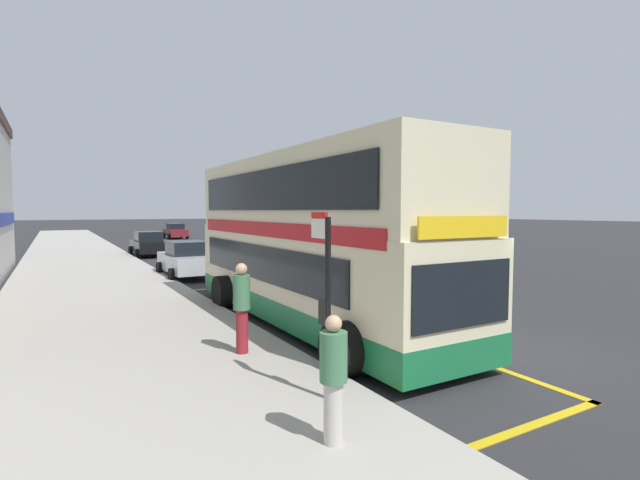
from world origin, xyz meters
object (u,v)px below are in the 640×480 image
Objects in this scene: parked_car_silver_across at (187,259)px; parked_car_black_distant at (149,244)px; double_decker_bus at (309,246)px; parked_car_navy_behind at (292,252)px; pedestrian_further_back at (242,304)px; bus_stop_sign at (325,290)px; parked_car_maroon_kerbside at (175,231)px; pedestrian_waiting_near_sign at (333,374)px.

parked_car_black_distant is at bearing 89.75° from parked_car_silver_across.
double_decker_bus is 2.54× the size of parked_car_navy_behind.
parked_car_silver_across and parked_car_black_distant have the same top height.
pedestrian_further_back reaches higher than parked_car_navy_behind.
bus_stop_sign is at bearing 66.02° from parked_car_navy_behind.
parked_car_maroon_kerbside is at bearing 80.19° from bus_stop_sign.
bus_stop_sign is (-2.30, -4.73, -0.28)m from double_decker_bus.
parked_car_silver_across is at bearing 9.22° from parked_car_navy_behind.
parked_car_navy_behind is at bearing 65.02° from pedestrian_waiting_near_sign.
parked_car_silver_across is 2.64× the size of pedestrian_waiting_near_sign.
parked_car_silver_across is 10.93m from parked_car_black_distant.
pedestrian_waiting_near_sign is (-2.44, -27.11, 0.20)m from parked_car_black_distant.
pedestrian_further_back is at bearing 60.55° from parked_car_navy_behind.
parked_car_maroon_kerbside is (6.09, 29.51, 0.00)m from parked_car_silver_across.
bus_stop_sign is at bearing -95.22° from parked_car_silver_across.
pedestrian_further_back reaches higher than parked_car_silver_across.
parked_car_silver_across is at bearing 81.04° from pedestrian_further_back.
double_decker_bus is 6.71× the size of pedestrian_waiting_near_sign.
double_decker_bus is at bearing 63.94° from pedestrian_waiting_near_sign.
pedestrian_waiting_near_sign is at bearing -94.39° from pedestrian_further_back.
parked_car_silver_across is 30.14m from parked_car_maroon_kerbside.
pedestrian_further_back is at bearing -142.49° from double_decker_bus.
double_decker_bus reaches higher than parked_car_navy_behind.
parked_car_maroon_kerbside is (5.38, 39.70, -1.26)m from double_decker_bus.
bus_stop_sign reaches higher than pedestrian_waiting_near_sign.
double_decker_bus is 2.54× the size of parked_car_maroon_kerbside.
double_decker_bus reaches higher than pedestrian_further_back.
double_decker_bus reaches higher than pedestrian_waiting_near_sign.
double_decker_bus is 3.78× the size of bus_stop_sign.
pedestrian_further_back reaches higher than parked_car_black_distant.
double_decker_bus reaches higher than parked_car_black_distant.
pedestrian_further_back is at bearing 96.96° from bus_stop_sign.
double_decker_bus is 5.90× the size of pedestrian_further_back.
pedestrian_further_back is (-8.01, -41.72, 0.33)m from parked_car_maroon_kerbside.
parked_car_silver_across is at bearing -89.20° from parked_car_black_distant.
parked_car_black_distant is at bearing -108.12° from parked_car_maroon_kerbside.
pedestrian_further_back is (-1.92, -12.20, 0.33)m from parked_car_silver_across.
parked_car_silver_across and parked_car_navy_behind have the same top height.
parked_car_maroon_kerbside is at bearing 79.69° from pedestrian_waiting_near_sign.
parked_car_navy_behind is 1.00× the size of parked_car_maroon_kerbside.
pedestrian_further_back is (-2.14, -23.13, 0.33)m from parked_car_black_distant.
parked_car_silver_across is 12.36m from pedestrian_further_back.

